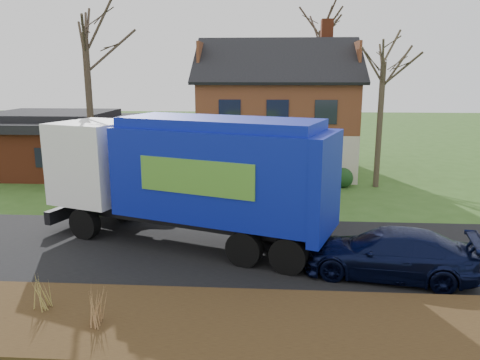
{
  "coord_description": "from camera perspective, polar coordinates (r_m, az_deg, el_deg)",
  "views": [
    {
      "loc": [
        1.66,
        -15.34,
        6.06
      ],
      "look_at": [
        0.47,
        2.5,
        1.95
      ],
      "focal_mm": 35.0,
      "sensor_mm": 36.0,
      "label": 1
    }
  ],
  "objects": [
    {
      "name": "navy_wagon",
      "position": [
        14.99,
        17.65,
        -8.5
      ],
      "size": [
        5.4,
        3.04,
        1.48
      ],
      "primitive_type": "imported",
      "rotation": [
        0.0,
        0.0,
        -1.77
      ],
      "color": "black",
      "rests_on": "ground"
    },
    {
      "name": "grass_clump_mid",
      "position": [
        11.73,
        -16.89,
        -14.55
      ],
      "size": [
        0.33,
        0.27,
        0.91
      ],
      "color": "#9F7146",
      "rests_on": "mulch_verge"
    },
    {
      "name": "main_house",
      "position": [
        29.32,
        3.5,
        8.93
      ],
      "size": [
        12.95,
        8.95,
        9.26
      ],
      "color": "beige",
      "rests_on": "ground"
    },
    {
      "name": "ground",
      "position": [
        16.57,
        -2.23,
        -8.52
      ],
      "size": [
        120.0,
        120.0,
        0.0
      ],
      "primitive_type": "plane",
      "color": "#30521B",
      "rests_on": "ground"
    },
    {
      "name": "ranch_house",
      "position": [
        31.74,
        -21.8,
        4.32
      ],
      "size": [
        9.8,
        8.2,
        3.7
      ],
      "color": "brown",
      "rests_on": "ground"
    },
    {
      "name": "tree_front_west",
      "position": [
        25.14,
        -18.64,
        19.33
      ],
      "size": [
        3.73,
        3.73,
        11.09
      ],
      "color": "#392D22",
      "rests_on": "ground"
    },
    {
      "name": "mulch_verge",
      "position": [
        11.76,
        -5.05,
        -17.27
      ],
      "size": [
        80.0,
        3.5,
        0.3
      ],
      "primitive_type": "cube",
      "color": "#301E10",
      "rests_on": "ground"
    },
    {
      "name": "tree_back",
      "position": [
        37.47,
        9.92,
        19.34
      ],
      "size": [
        3.93,
        3.93,
        12.43
      ],
      "color": "#3C2C24",
      "rests_on": "ground"
    },
    {
      "name": "tree_front_east",
      "position": [
        25.91,
        17.29,
        15.99
      ],
      "size": [
        3.41,
        3.41,
        9.47
      ],
      "color": "#453929",
      "rests_on": "ground"
    },
    {
      "name": "road",
      "position": [
        16.57,
        -2.24,
        -8.49
      ],
      "size": [
        80.0,
        7.0,
        0.02
      ],
      "primitive_type": "cube",
      "color": "black",
      "rests_on": "ground"
    },
    {
      "name": "garbage_truck",
      "position": [
        16.58,
        -5.97,
        0.97
      ],
      "size": [
        11.03,
        6.29,
        4.58
      ],
      "rotation": [
        0.0,
        0.0,
        -0.34
      ],
      "color": "black",
      "rests_on": "ground"
    },
    {
      "name": "grass_clump_west",
      "position": [
        12.95,
        -23.3,
        -12.33
      ],
      "size": [
        0.35,
        0.29,
        0.93
      ],
      "color": "#A29047",
      "rests_on": "mulch_verge"
    },
    {
      "name": "silver_sedan",
      "position": [
        21.49,
        -12.67,
        -1.76
      ],
      "size": [
        4.65,
        2.54,
        1.45
      ],
      "primitive_type": "imported",
      "rotation": [
        0.0,
        0.0,
        1.33
      ],
      "color": "#ACAFB4",
      "rests_on": "ground"
    }
  ]
}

